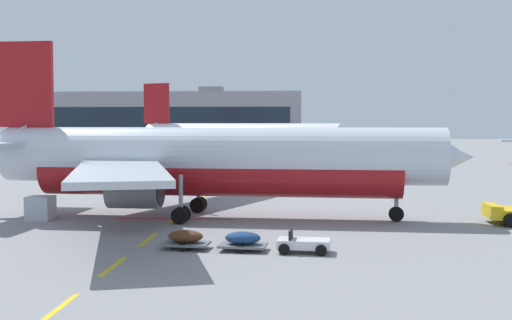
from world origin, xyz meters
TOP-DOWN VIEW (x-y plane):
  - ground at (40.00, 40.00)m, footprint 400.00×400.00m
  - apron_paint_markings at (18.00, 37.62)m, footprint 8.00×95.23m
  - airliner_foreground at (20.33, 22.66)m, footprint 34.80×34.57m
  - airliner_far_center at (16.94, 73.21)m, footprint 34.98×33.52m
  - fuel_service_truck at (6.30, 42.17)m, footprint 6.00×7.10m
  - baggage_train at (23.58, 11.59)m, footprint 8.69×2.24m
  - uld_cargo_container at (9.11, 20.89)m, footprint 1.62×1.58m
  - terminal_satellite at (-6.51, 144.60)m, footprint 66.35×21.32m

SIDE VIEW (x-z plane):
  - ground at x=40.00m, z-range 0.00..0.00m
  - apron_paint_markings at x=18.00m, z-range 0.00..0.01m
  - baggage_train at x=23.58m, z-range -0.05..1.09m
  - uld_cargo_container at x=9.11m, z-range 0.00..1.60m
  - fuel_service_truck at x=6.30m, z-range 0.08..3.22m
  - airliner_foreground at x=20.33m, z-range -2.15..10.05m
  - airliner_far_center at x=16.94m, z-range -2.22..10.39m
  - terminal_satellite at x=-6.51m, z-range -0.78..14.97m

